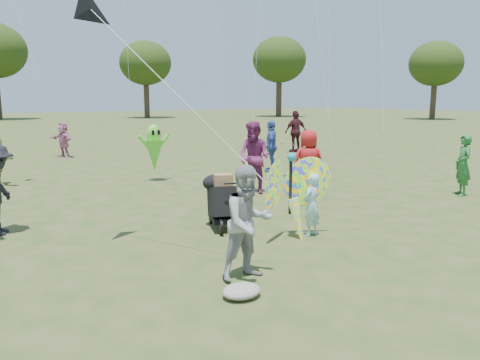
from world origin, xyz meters
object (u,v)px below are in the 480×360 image
object	(u,v)px
crowd_a	(308,163)
crowd_h	(296,131)
jogging_stroller	(221,198)
crowd_e	(254,158)
adult_man	(248,223)
alien_kite	(154,150)
child_girl	(311,205)
crowd_c	(271,146)
crowd_f	(463,165)
crowd_j	(63,140)
butterfly_kite	(293,195)

from	to	relation	value
crowd_a	crowd_h	size ratio (longest dim) A/B	0.90
crowd_a	jogging_stroller	distance (m)	3.66
crowd_e	jogging_stroller	distance (m)	3.54
adult_man	alien_kite	size ratio (longest dim) A/B	0.93
crowd_e	alien_kite	size ratio (longest dim) A/B	1.10
child_girl	jogging_stroller	bearing A→B (deg)	-65.29
crowd_e	alien_kite	distance (m)	3.50
crowd_c	crowd_e	size ratio (longest dim) A/B	0.92
child_girl	alien_kite	xyz separation A→B (m)	(-0.12, 6.95, 0.39)
adult_man	crowd_f	bearing A→B (deg)	13.72
crowd_a	crowd_h	xyz separation A→B (m)	(6.19, 7.83, 0.10)
crowd_e	crowd_a	bearing A→B (deg)	16.54
jogging_stroller	crowd_h	bearing A→B (deg)	64.73
child_girl	crowd_j	distance (m)	14.63
crowd_c	crowd_f	distance (m)	6.17
crowd_h	butterfly_kite	distance (m)	13.65
crowd_f	crowd_j	bearing A→B (deg)	-117.40
crowd_e	alien_kite	bearing A→B (deg)	-175.98
crowd_e	butterfly_kite	bearing A→B (deg)	-46.57
crowd_f	jogging_stroller	bearing A→B (deg)	-59.59
crowd_f	alien_kite	world-z (taller)	alien_kite
crowd_a	alien_kite	size ratio (longest dim) A/B	1.00
jogging_stroller	alien_kite	distance (m)	5.72
crowd_h	crowd_j	xyz separation A→B (m)	(-9.48, 4.12, -0.22)
child_girl	alien_kite	world-z (taller)	alien_kite
crowd_e	butterfly_kite	distance (m)	4.11
crowd_e	alien_kite	world-z (taller)	crowd_e
adult_man	crowd_h	world-z (taller)	crowd_h
crowd_f	jogging_stroller	world-z (taller)	crowd_f
crowd_a	crowd_e	size ratio (longest dim) A/B	0.91
child_girl	alien_kite	bearing A→B (deg)	-104.93
crowd_f	jogging_stroller	distance (m)	6.95
child_girl	crowd_j	size ratio (longest dim) A/B	0.78
crowd_h	crowd_j	size ratio (longest dim) A/B	1.29
adult_man	crowd_h	distance (m)	15.68
jogging_stroller	butterfly_kite	world-z (taller)	butterfly_kite
crowd_a	jogging_stroller	xyz separation A→B (m)	(-3.41, -1.31, -0.26)
crowd_f	crowd_h	bearing A→B (deg)	-158.42
crowd_f	crowd_j	size ratio (longest dim) A/B	1.06
crowd_c	crowd_e	bearing A→B (deg)	-5.55
jogging_stroller	crowd_f	bearing A→B (deg)	14.73
crowd_a	butterfly_kite	world-z (taller)	crowd_a
child_girl	jogging_stroller	xyz separation A→B (m)	(-1.15, 1.34, 0.03)
crowd_e	crowd_h	bearing A→B (deg)	112.08
crowd_c	crowd_e	xyz separation A→B (m)	(-2.61, -2.69, 0.08)
adult_man	crowd_j	size ratio (longest dim) A/B	1.08
butterfly_kite	jogging_stroller	bearing A→B (deg)	121.38
alien_kite	crowd_e	bearing A→B (deg)	-64.69
crowd_a	crowd_j	size ratio (longest dim) A/B	1.16
adult_man	alien_kite	world-z (taller)	alien_kite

